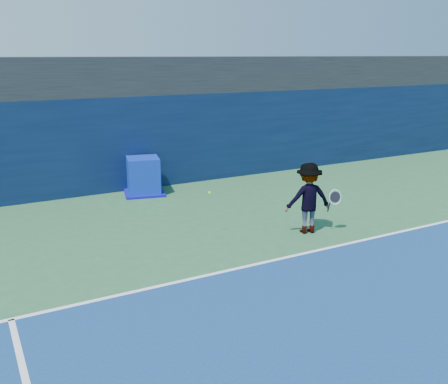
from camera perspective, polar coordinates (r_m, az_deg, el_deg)
The scene contains 7 objects.
ground at distance 8.65m, azimuth 15.73°, elevation -14.84°, with size 80.00×80.00×0.00m, color #2A5E36.
baseline at distance 10.73m, azimuth 4.59°, elevation -8.03°, with size 24.00×0.10×0.01m, color white.
stadium_band at distance 17.60m, azimuth -10.61°, elevation 13.01°, with size 36.00×3.00×1.20m, color black.
back_wall_assembly at distance 16.87m, azimuth -9.23°, elevation 5.79°, with size 36.00×1.03×3.00m.
equipment_cart at distance 15.93m, azimuth -9.18°, elevation 1.67°, with size 1.46×1.46×1.17m.
tennis_player at distance 12.38m, azimuth 9.61°, elevation -0.70°, with size 1.39×0.93×1.76m.
tennis_ball at distance 11.87m, azimuth -1.67°, elevation -0.07°, with size 0.06×0.06×0.06m.
Camera 1 is at (-5.38, -5.25, 4.28)m, focal length 40.00 mm.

